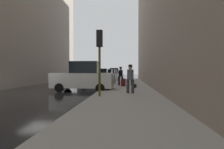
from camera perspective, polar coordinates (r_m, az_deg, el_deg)
name	(u,v)px	position (r m, az deg, el deg)	size (l,w,h in m)	color
ground_plane	(42,93)	(13.36, -21.87, -5.50)	(120.00, 120.00, 0.00)	black
sidewalk	(127,92)	(11.93, 4.94, -5.86)	(4.00, 40.00, 0.15)	gray
parked_white_van	(83,77)	(13.57, -9.36, -0.96)	(4.60, 2.06, 2.25)	silver
parked_gray_coupe	(98,77)	(19.97, -4.71, -0.78)	(4.25, 2.16, 1.79)	slate
parked_silver_sedan	(105,75)	(26.16, -2.41, -0.31)	(4.25, 2.15, 1.79)	#B7BABF
parked_blue_sedan	(109,75)	(31.91, -1.08, -0.04)	(4.24, 2.14, 1.79)	navy
parked_red_hatchback	(111,74)	(37.42, -0.18, 0.14)	(4.20, 2.06, 1.79)	#B2191E
parked_bronze_suv	(114,73)	(43.34, 0.52, 0.53)	(4.61, 2.09, 2.25)	brown
fire_hydrant	(112,81)	(17.64, -0.09, -2.19)	(0.42, 0.22, 0.70)	red
traffic_light	(100,49)	(9.63, -4.09, 8.47)	(0.32, 0.32, 3.60)	#514C0F
pedestrian_with_fedora	(121,75)	(16.72, 2.84, -0.18)	(0.53, 0.49, 1.78)	black
pedestrian_with_beanie	(130,77)	(10.89, 6.01, -0.93)	(0.53, 0.50, 1.78)	#333338
pedestrian_in_tan_coat	(130,75)	(16.68, 5.95, -0.30)	(0.53, 0.49, 1.71)	black
rolling_suitcase	(123,82)	(15.97, 3.66, -2.57)	(0.45, 0.61, 1.04)	#591414
duffel_bag	(134,86)	(14.72, 7.35, -3.68)	(0.32, 0.44, 0.28)	black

